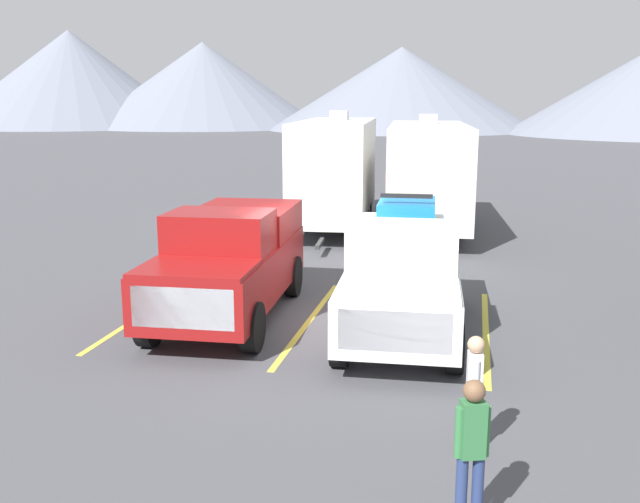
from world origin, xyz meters
TOP-DOWN VIEW (x-y plane):
  - ground_plane at (0.00, 0.00)m, footprint 240.00×240.00m
  - pickup_truck_a at (-1.63, -0.40)m, footprint 2.43×5.42m
  - pickup_truck_b at (1.86, -0.59)m, footprint 2.39×5.34m
  - lot_stripe_a at (-3.42, -0.41)m, footprint 0.12×5.50m
  - lot_stripe_b at (0.00, -0.41)m, footprint 0.12×5.50m
  - lot_stripe_c at (3.42, -0.41)m, footprint 0.12×5.50m
  - camper_trailer_a at (-1.50, 9.89)m, footprint 2.98×8.69m
  - camper_trailer_b at (1.56, 9.86)m, footprint 3.17×9.10m
  - person_a at (3.17, -6.80)m, footprint 0.35×0.26m
  - person_b at (3.19, -5.17)m, footprint 0.21×0.34m
  - mountain_ridge at (-13.41, 87.65)m, footprint 146.23×48.91m

SIDE VIEW (x-z plane):
  - ground_plane at x=0.00m, z-range 0.00..0.00m
  - lot_stripe_a at x=-3.42m, z-range 0.00..0.01m
  - lot_stripe_b at x=0.00m, z-range 0.00..0.01m
  - lot_stripe_c at x=3.42m, z-range 0.00..0.01m
  - person_b at x=3.19m, z-range 0.12..1.65m
  - person_a at x=3.17m, z-range 0.12..1.76m
  - pickup_truck_b at x=1.86m, z-range -0.10..2.42m
  - pickup_truck_a at x=-1.63m, z-range 0.06..2.30m
  - camper_trailer_b at x=1.56m, z-range 0.10..3.91m
  - camper_trailer_a at x=-1.50m, z-range 0.10..4.01m
  - mountain_ridge at x=-13.41m, z-range -1.02..13.70m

